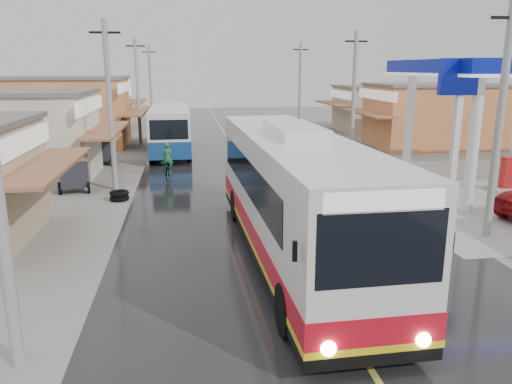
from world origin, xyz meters
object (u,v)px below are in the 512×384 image
cyclist (168,167)px  tyre_stack (119,196)px  second_bus (170,129)px  tricycle_far (103,149)px  tricycle_near (74,171)px  coach_bus (293,195)px

cyclist → tyre_stack: cyclist is taller
second_bus → tricycle_far: bearing=-145.4°
tricycle_far → tricycle_near: bearing=-95.1°
tricycle_far → cyclist: bearing=-53.2°
tricycle_near → tyre_stack: size_ratio=2.57×
second_bus → cyclist: second_bus is taller
coach_bus → tricycle_far: bearing=114.4°
coach_bus → tyre_stack: coach_bus is taller
coach_bus → tyre_stack: size_ratio=15.43×
coach_bus → second_bus: (-4.26, 20.12, -0.29)m
second_bus → tricycle_near: 10.94m
cyclist → tricycle_far: (-4.14, 5.01, 0.26)m
second_bus → tricycle_far: size_ratio=4.65×
coach_bus → tricycle_far: coach_bus is taller
coach_bus → tricycle_far: (-8.38, 17.21, -1.10)m
cyclist → tricycle_near: size_ratio=0.88×
tricycle_far → tyre_stack: size_ratio=2.39×
second_bus → tyre_stack: bearing=-100.0°
coach_bus → tricycle_near: coach_bus is taller
cyclist → tricycle_near: cyclist is taller
second_bus → tyre_stack: 12.54m
coach_bus → cyclist: coach_bus is taller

